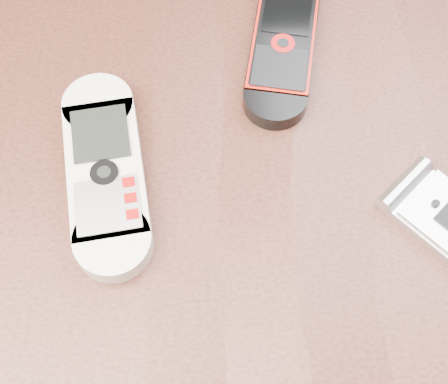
{
  "coord_description": "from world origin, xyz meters",
  "views": [
    {
      "loc": [
        -0.0,
        -0.2,
        1.16
      ],
      "look_at": [
        0.01,
        0.0,
        0.76
      ],
      "focal_mm": 50.0,
      "sensor_mm": 36.0,
      "label": 1
    }
  ],
  "objects": [
    {
      "name": "nokia_white",
      "position": [
        -0.08,
        0.02,
        0.76
      ],
      "size": [
        0.08,
        0.18,
        0.02
      ],
      "primitive_type": "cube",
      "rotation": [
        0.0,
        0.0,
        0.13
      ],
      "color": "silver",
      "rests_on": "table"
    },
    {
      "name": "nokia_black_red",
      "position": [
        0.06,
        0.14,
        0.76
      ],
      "size": [
        0.08,
        0.18,
        0.02
      ],
      "primitive_type": "cube",
      "rotation": [
        0.0,
        0.0,
        -0.2
      ],
      "color": "black",
      "rests_on": "table"
    },
    {
      "name": "ground",
      "position": [
        0.0,
        0.0,
        0.0
      ],
      "size": [
        4.0,
        4.0,
        0.0
      ],
      "primitive_type": "plane",
      "color": "#472B19",
      "rests_on": "ground"
    },
    {
      "name": "table",
      "position": [
        0.0,
        0.0,
        0.64
      ],
      "size": [
        1.2,
        0.8,
        0.75
      ],
      "color": "black",
      "rests_on": "ground"
    }
  ]
}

